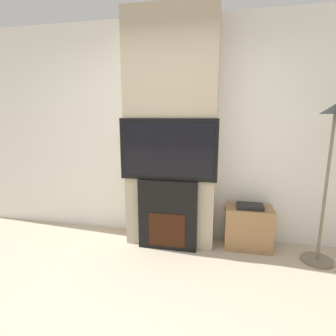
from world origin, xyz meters
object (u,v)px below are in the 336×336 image
floor_lamp (330,155)px  fireplace (168,215)px  television (168,150)px  media_stand (248,227)px

floor_lamp → fireplace: bearing=-179.2°
television → media_stand: television is taller
floor_lamp → media_stand: (-0.72, 0.17, -0.91)m
television → floor_lamp: bearing=0.8°
fireplace → television: 0.77m
floor_lamp → media_stand: 1.17m
floor_lamp → media_stand: size_ratio=3.03×
fireplace → media_stand: bearing=11.8°
television → floor_lamp: floor_lamp is taller
television → floor_lamp: size_ratio=0.66×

